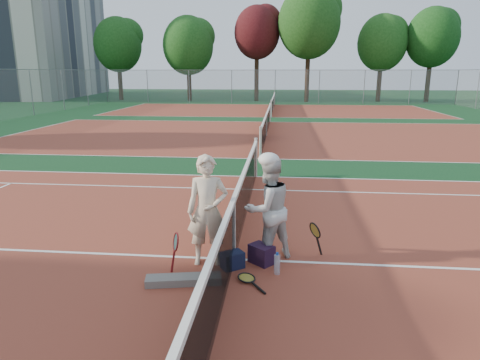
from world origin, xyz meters
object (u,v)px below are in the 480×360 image
object	(u,v)px
net_main	(234,229)
player_a	(208,211)
racket_black_held	(315,240)
sports_bag_purple	(262,254)
apartment_block	(38,31)
water_bottle	(277,264)
player_b	(268,209)
racket_red	(176,253)
racket_spare	(246,278)
sports_bag_navy	(232,260)

from	to	relation	value
net_main	player_a	distance (m)	0.53
racket_black_held	sports_bag_purple	bearing A→B (deg)	-14.93
apartment_block	player_a	distance (m)	52.51
water_bottle	player_a	bearing A→B (deg)	165.43
player_b	water_bottle	world-z (taller)	player_b
player_b	racket_red	bearing A→B (deg)	-9.77
player_b	water_bottle	size ratio (longest dim) A/B	5.45
player_a	water_bottle	distance (m)	1.30
player_b	racket_spare	world-z (taller)	player_b
sports_bag_purple	water_bottle	xyz separation A→B (m)	(0.24, -0.35, 0.00)
net_main	sports_bag_navy	xyz separation A→B (m)	(0.01, -0.30, -0.38)
racket_black_held	sports_bag_navy	bearing A→B (deg)	-12.90
apartment_block	player_a	bearing A→B (deg)	-57.97
apartment_block	water_bottle	bearing A→B (deg)	-57.16
net_main	racket_spare	bearing A→B (deg)	-69.52
apartment_block	racket_spare	distance (m)	53.39
apartment_block	water_bottle	size ratio (longest dim) A/B	73.33
net_main	player_a	xyz separation A→B (m)	(-0.38, -0.16, 0.34)
net_main	racket_red	world-z (taller)	net_main
sports_bag_navy	sports_bag_purple	size ratio (longest dim) A/B	0.89
racket_black_held	racket_red	bearing A→B (deg)	-16.62
apartment_block	sports_bag_purple	size ratio (longest dim) A/B	60.62
player_a	sports_bag_navy	distance (m)	0.83
player_a	racket_black_held	distance (m)	1.77
racket_red	water_bottle	xyz separation A→B (m)	(1.48, 0.06, -0.15)
sports_bag_navy	sports_bag_purple	world-z (taller)	sports_bag_purple
player_a	sports_bag_purple	xyz separation A→B (m)	(0.82, 0.07, -0.70)
racket_red	apartment_block	bearing A→B (deg)	94.98
apartment_block	racket_spare	xyz separation A→B (m)	(28.25, -44.68, -7.47)
player_a	racket_red	bearing A→B (deg)	-148.48
water_bottle	net_main	bearing A→B (deg)	147.59
player_a	player_b	size ratio (longest dim) A/B	1.04
sports_bag_navy	sports_bag_purple	xyz separation A→B (m)	(0.43, 0.21, 0.02)
player_a	player_b	distance (m)	0.94
water_bottle	sports_bag_navy	bearing A→B (deg)	168.93
racket_red	sports_bag_purple	size ratio (longest dim) A/B	1.64
player_a	racket_spare	xyz separation A→B (m)	(0.63, -0.52, -0.82)
net_main	apartment_block	bearing A→B (deg)	122.47
sports_bag_navy	water_bottle	world-z (taller)	water_bottle
sports_bag_navy	water_bottle	bearing A→B (deg)	-11.07
racket_red	racket_spare	distance (m)	1.10
water_bottle	racket_spare	bearing A→B (deg)	-150.00
racket_spare	water_bottle	world-z (taller)	water_bottle
net_main	racket_black_held	distance (m)	1.30
sports_bag_purple	water_bottle	world-z (taller)	water_bottle
player_b	racket_black_held	bearing A→B (deg)	153.93
net_main	player_a	bearing A→B (deg)	-157.71
net_main	racket_spare	world-z (taller)	net_main
racket_spare	sports_bag_navy	bearing A→B (deg)	-4.03
sports_bag_navy	apartment_block	bearing A→B (deg)	122.30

